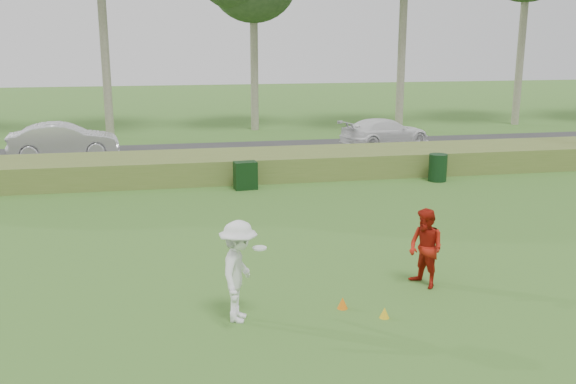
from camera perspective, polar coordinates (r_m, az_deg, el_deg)
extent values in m
plane|color=#346822|center=(13.56, 3.23, -9.32)|extent=(120.00, 120.00, 0.00)
cube|color=#566D2B|center=(24.77, -3.50, 2.41)|extent=(80.00, 3.00, 0.90)
cube|color=#2D2D2D|center=(29.73, -4.74, 3.47)|extent=(80.00, 6.00, 0.06)
cylinder|color=gray|center=(36.95, -3.05, 14.41)|extent=(0.44, 0.44, 11.50)
cylinder|color=gray|center=(37.03, 10.25, 16.16)|extent=(0.44, 0.44, 14.00)
cylinder|color=gray|center=(41.66, 20.26, 14.92)|extent=(0.44, 0.44, 13.50)
imported|color=white|center=(12.20, -4.39, -7.05)|extent=(1.10, 1.44, 1.97)
cylinder|color=white|center=(12.10, -2.54, -5.00)|extent=(0.27, 0.27, 0.03)
imported|color=#A61A0E|center=(14.13, 12.14, -4.92)|extent=(0.92, 1.02, 1.73)
cone|color=orange|center=(13.03, 4.87, -9.80)|extent=(0.21, 0.21, 0.23)
cone|color=yellow|center=(12.72, 8.57, -10.56)|extent=(0.19, 0.19, 0.21)
cube|color=black|center=(22.71, -3.80, 1.48)|extent=(0.84, 0.58, 0.99)
cylinder|color=black|center=(24.60, 13.17, 2.13)|extent=(0.70, 0.70, 1.02)
imported|color=silver|center=(29.91, -19.30, 4.35)|extent=(4.79, 2.09, 1.53)
imported|color=white|center=(31.74, 8.63, 5.28)|extent=(4.89, 3.03, 1.32)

